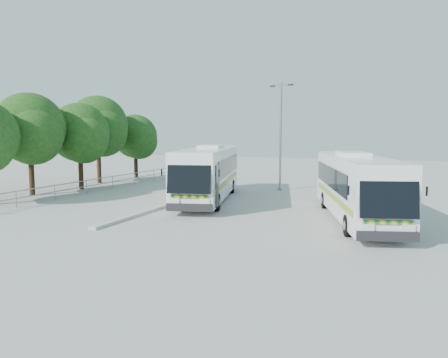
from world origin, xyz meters
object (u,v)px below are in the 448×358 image
at_px(coach_adjacent, 356,185).
at_px(lamppost, 281,131).
at_px(tree_far_d, 99,126).
at_px(coach_main, 209,172).
at_px(tree_far_c, 80,133).
at_px(tree_far_e, 136,137).
at_px(tree_far_b, 30,128).

bearing_deg(coach_adjacent, lamppost, 106.72).
distance_m(tree_far_d, coach_main, 13.65).
height_order(tree_far_d, lamppost, lamppost).
height_order(tree_far_c, lamppost, lamppost).
bearing_deg(coach_main, tree_far_e, 126.26).
xyz_separation_m(tree_far_c, tree_far_d, (-1.19, 3.70, 0.56)).
height_order(tree_far_b, coach_main, tree_far_b).
bearing_deg(tree_far_b, coach_adjacent, -1.15).
xyz_separation_m(tree_far_d, coach_main, (12.32, -5.05, -3.01)).
relative_size(tree_far_c, lamppost, 0.82).
bearing_deg(lamppost, tree_far_e, -172.55).
relative_size(tree_far_b, coach_adjacent, 0.61).
relative_size(tree_far_b, tree_far_d, 0.95).
distance_m(tree_far_d, coach_adjacent, 23.22).
bearing_deg(coach_adjacent, tree_far_d, 142.36).
height_order(tree_far_c, tree_far_d, tree_far_d).
height_order(tree_far_d, tree_far_e, tree_far_d).
distance_m(coach_adjacent, lamppost, 11.51).
relative_size(coach_main, coach_adjacent, 1.06).
bearing_deg(coach_main, tree_far_c, 158.73).
xyz_separation_m(coach_adjacent, lamppost, (-6.25, 9.29, 2.66)).
xyz_separation_m(coach_main, coach_adjacent, (9.25, -2.98, -0.09)).
xyz_separation_m(tree_far_d, coach_adjacent, (21.56, -8.03, -3.10)).
xyz_separation_m(tree_far_e, coach_main, (11.64, -9.55, -2.08)).
bearing_deg(tree_far_c, lamppost, 19.36).
distance_m(tree_far_b, coach_main, 12.60).
xyz_separation_m(tree_far_d, lamppost, (15.31, 1.26, -0.44)).
xyz_separation_m(tree_far_c, tree_far_e, (-0.51, 8.20, -0.37)).
distance_m(tree_far_b, tree_far_c, 4.01).
distance_m(tree_far_b, lamppost, 17.44).
bearing_deg(tree_far_d, tree_far_c, -72.17).
bearing_deg(tree_far_c, coach_adjacent, -11.99).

